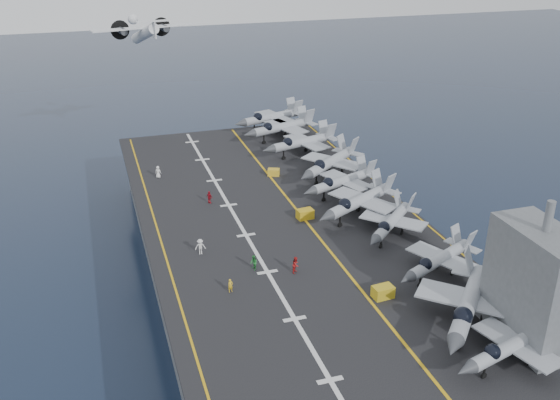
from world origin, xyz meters
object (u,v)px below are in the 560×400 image
object	(u,v)px
fighter_jet_0	(512,345)
transport_plane	(145,34)
tow_cart_a	(383,292)
island_superstructure	(538,273)

from	to	relation	value
fighter_jet_0	transport_plane	xyz separation A→B (m)	(-22.79, 84.88, 16.20)
fighter_jet_0	tow_cart_a	world-z (taller)	fighter_jet_0
island_superstructure	fighter_jet_0	bearing A→B (deg)	-144.14
tow_cart_a	transport_plane	xyz separation A→B (m)	(-16.51, 70.95, 17.74)
tow_cart_a	fighter_jet_0	bearing A→B (deg)	-65.75
island_superstructure	tow_cart_a	size ratio (longest dim) A/B	6.22
tow_cart_a	transport_plane	distance (m)	74.97
transport_plane	tow_cart_a	bearing A→B (deg)	-76.90
fighter_jet_0	tow_cart_a	size ratio (longest dim) A/B	6.07
tow_cart_a	transport_plane	size ratio (longest dim) A/B	0.11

